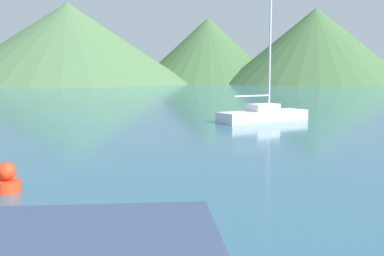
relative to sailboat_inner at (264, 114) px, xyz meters
The scene contains 5 objects.
sailboat_inner is the anchor object (origin of this frame).
buoy_marker 18.51m from the sailboat_inner, 118.19° to the right, with size 0.67×0.67×0.77m.
hill_central 78.51m from the sailboat_inner, 112.28° to the left, with size 50.22×50.22×16.41m.
hill_east 83.41m from the sailboat_inner, 90.36° to the left, with size 32.09×32.09×14.51m.
hill_far_east 76.14m from the sailboat_inner, 73.67° to the left, with size 38.07×38.07×15.45m.
Camera 1 is at (-0.45, -0.90, 3.04)m, focal length 45.00 mm.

